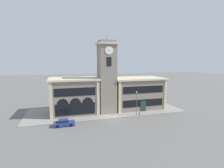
{
  "coord_description": "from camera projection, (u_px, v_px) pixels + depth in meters",
  "views": [
    {
      "loc": [
        -11.36,
        -38.03,
        13.44
      ],
      "look_at": [
        0.75,
        3.27,
        7.82
      ],
      "focal_mm": 28.0,
      "sensor_mm": 36.0,
      "label": 1
    }
  ],
  "objects": [
    {
      "name": "ground_plane",
      "position": [
        113.0,
        119.0,
        41.09
      ],
      "size": [
        300.0,
        300.0,
        0.0
      ],
      "primitive_type": "plane",
      "color": "#605E5B"
    },
    {
      "name": "sidewalk_kerb",
      "position": [
        106.0,
        110.0,
        47.71
      ],
      "size": [
        40.84,
        13.92,
        0.15
      ],
      "color": "gray",
      "rests_on": "ground_plane"
    },
    {
      "name": "clock_tower",
      "position": [
        107.0,
        77.0,
        45.04
      ],
      "size": [
        5.01,
        5.01,
        19.82
      ],
      "color": "gray",
      "rests_on": "ground_plane"
    },
    {
      "name": "town_hall_left_wing",
      "position": [
        74.0,
        95.0,
        45.37
      ],
      "size": [
        12.4,
        9.35,
        9.16
      ],
      "color": "gray",
      "rests_on": "ground_plane"
    },
    {
      "name": "town_hall_right_wing",
      "position": [
        137.0,
        93.0,
        50.36
      ],
      "size": [
        14.67,
        9.35,
        8.8
      ],
      "color": "gray",
      "rests_on": "ground_plane"
    },
    {
      "name": "parked_car_near",
      "position": [
        64.0,
        123.0,
        36.42
      ],
      "size": [
        4.3,
        1.79,
        1.4
      ],
      "rotation": [
        0.0,
        0.0,
        -0.01
      ],
      "color": "navy",
      "rests_on": "ground_plane"
    },
    {
      "name": "street_lamp",
      "position": [
        137.0,
        100.0,
        42.99
      ],
      "size": [
        0.36,
        0.36,
        5.97
      ],
      "color": "#4C4C51",
      "rests_on": "sidewalk_kerb"
    },
    {
      "name": "fire_hydrant",
      "position": [
        139.0,
        113.0,
        43.28
      ],
      "size": [
        0.22,
        0.22,
        0.87
      ],
      "color": "red",
      "rests_on": "sidewalk_kerb"
    }
  ]
}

